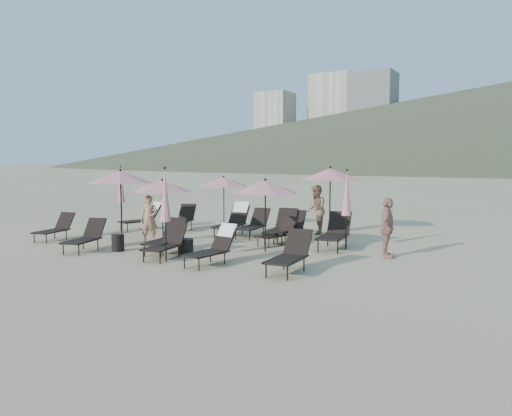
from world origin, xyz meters
The scene contains 29 objects.
ground centered at (0.00, 0.00, 0.00)m, with size 800.00×800.00×0.00m, color #D6BA8C.
hotel_skyline centered at (-93.62, 271.21, 24.18)m, with size 109.00×82.00×55.00m.
lounger_0 centered at (-5.85, 0.46, 0.41)m, with size 0.87×1.60×0.87m.
lounger_1 centered at (-3.38, -0.43, 0.42)m, with size 1.01×1.67×0.90m.
lounger_2 centered at (-1.17, 0.54, 0.44)m, with size 0.93×1.72×0.94m.
lounger_3 centered at (-0.61, -0.12, 0.42)m, with size 0.85×1.64×0.90m.
lounger_4 centered at (0.96, -0.15, 0.47)m, with size 0.75×1.63×0.98m.
lounger_5 centered at (3.05, -0.03, 0.44)m, with size 0.74×1.69×0.95m.
lounger_6 centered at (-5.13, 3.91, 0.49)m, with size 1.03×1.74×1.02m.
lounger_7 centered at (-3.70, 4.47, 0.44)m, with size 1.10×1.76×0.95m.
lounger_8 centered at (-1.35, 4.40, 0.54)m, with size 0.86×1.88×1.13m.
lounger_9 centered at (0.78, 3.97, 0.48)m, with size 0.96×1.88×1.03m.
lounger_10 centered at (1.00, 3.34, 0.40)m, with size 0.90×1.56×0.85m.
lounger_11 centered at (2.78, 3.58, 0.49)m, with size 0.93×1.90×1.05m.
lounger_12 centered at (1.04, 4.10, 0.46)m, with size 0.84×1.76×0.97m.
lounger_13 centered at (-0.50, 4.33, 0.45)m, with size 0.72×1.69×0.96m.
umbrella_open_0 centered at (-4.25, 1.87, 2.08)m, with size 2.19×2.19×2.35m.
umbrella_open_1 centered at (-2.30, 1.72, 1.83)m, with size 1.92×1.92×2.07m.
umbrella_open_2 centered at (1.22, 2.08, 1.87)m, with size 1.97×1.97×2.12m.
umbrella_open_3 centered at (-2.72, 5.85, 1.82)m, with size 1.91×1.91×2.05m.
umbrella_open_4 centered at (1.47, 6.45, 2.15)m, with size 2.26×2.26×2.43m.
umbrella_closed_0 centered at (-0.30, -0.50, 1.72)m, with size 0.29×0.29×2.47m.
umbrella_closed_1 centered at (3.15, 3.50, 1.66)m, with size 0.28×0.28×2.39m.
umbrella_closed_2 centered at (-5.88, 3.51, 1.70)m, with size 0.29×0.29×2.44m.
side_table_0 centered at (-2.51, -0.02, 0.25)m, with size 0.36×0.36×0.49m, color black.
side_table_1 centered at (-0.50, 0.57, 0.22)m, with size 0.44×0.44×0.44m, color black.
beachgoer_a centered at (-2.71, 1.54, 0.77)m, with size 0.56×0.37×1.54m, color tan.
beachgoer_b centered at (1.10, 6.05, 0.88)m, with size 0.86×0.67×1.76m, color #916C4B.
beachgoer_c centered at (4.53, 2.89, 0.82)m, with size 0.96×0.40×1.63m, color tan.
Camera 1 is at (8.13, -10.40, 2.60)m, focal length 35.00 mm.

